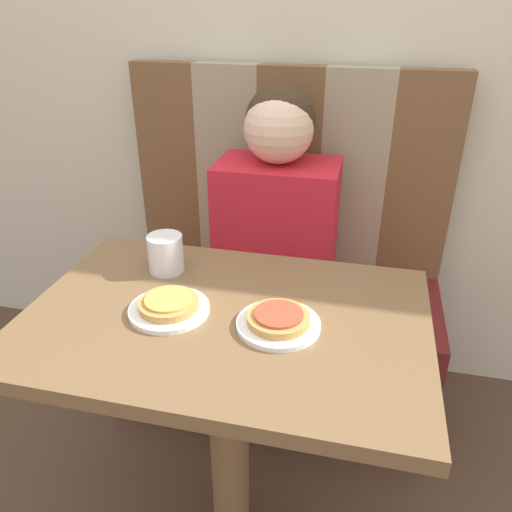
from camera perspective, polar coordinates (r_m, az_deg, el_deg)
name	(u,v)px	position (r m, az deg, el deg)	size (l,w,h in m)	color
wall_back	(298,23)	(1.79, 4.83, 24.96)	(7.00, 0.05, 2.60)	beige
booth_seat	(274,342)	(1.88, 2.10, -9.81)	(1.12, 0.49, 0.48)	#5B1919
booth_backrest	(289,171)	(1.79, 3.80, 9.66)	(1.12, 0.06, 0.71)	brown
dining_table	(227,359)	(1.18, -3.38, -11.68)	(0.88, 0.60, 0.76)	brown
person	(278,198)	(1.60, 2.48, 6.60)	(0.38, 0.26, 0.68)	red
plate_left	(169,309)	(1.12, -9.89, -6.04)	(0.18, 0.18, 0.01)	white
plate_right	(278,324)	(1.06, 2.57, -7.81)	(0.18, 0.18, 0.01)	white
pizza_left	(169,303)	(1.11, -9.96, -5.33)	(0.13, 0.13, 0.02)	#C68E47
pizza_right	(279,318)	(1.05, 2.59, -7.07)	(0.13, 0.13, 0.02)	#C68E47
drinking_cup	(166,253)	(1.27, -10.28, 0.29)	(0.09, 0.09, 0.10)	silver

